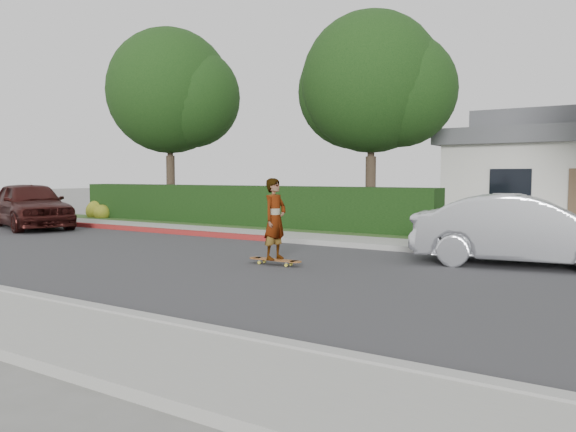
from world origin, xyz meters
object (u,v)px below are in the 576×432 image
car_maroon (30,205)px  car_silver (525,231)px  skateboard (275,260)px  skateboarder (275,219)px

car_maroon → car_silver: bearing=-69.9°
skateboard → car_maroon: bearing=168.5°
skateboarder → car_maroon: (-11.85, 2.13, -0.14)m
skateboard → car_maroon: car_maroon is taller
skateboard → skateboarder: 0.86m
car_silver → skateboarder: bearing=111.3°
skateboard → car_maroon: 12.06m
car_silver → car_maroon: bearing=81.9°
skateboard → car_silver: car_silver is taller
skateboard → car_silver: size_ratio=0.28×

